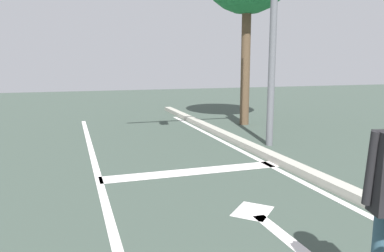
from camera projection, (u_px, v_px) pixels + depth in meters
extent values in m
cube|color=silver|center=(194.00, 171.00, 6.74)|extent=(3.33, 0.40, 0.01)
cube|color=silver|center=(288.00, 240.00, 4.14)|extent=(0.16, 1.40, 0.01)
cube|color=silver|center=(253.00, 211.00, 4.94)|extent=(0.71, 0.71, 0.01)
cylinder|color=black|center=(371.00, 168.00, 2.58)|extent=(0.07, 0.11, 0.53)
cylinder|color=#5C5E64|center=(273.00, 28.00, 8.43)|extent=(0.16, 0.16, 5.46)
cylinder|color=brown|center=(246.00, 61.00, 11.58)|extent=(0.28, 0.28, 3.98)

